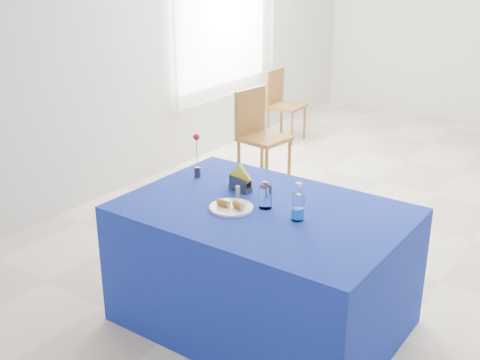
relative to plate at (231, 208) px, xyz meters
The scene contains 15 objects.
floor 2.15m from the plate, 80.28° to the left, with size 7.00×7.00×0.00m, color beige.
room_shell 2.24m from the plate, 80.28° to the left, with size 7.00×7.00×7.00m.
window_pane 3.59m from the plate, 127.45° to the left, with size 0.04×1.50×1.60m, color white.
curtain 3.55m from the plate, 126.53° to the left, with size 0.04×1.75×1.85m, color white.
plate is the anchor object (origin of this frame).
drinking_glass 0.20m from the plate, 39.63° to the left, with size 0.07×0.07×0.13m, color white.
salt_shaker 0.14m from the plate, 110.15° to the left, with size 0.03×0.03×0.09m, color slate.
pepper_shaker 0.29m from the plate, 81.42° to the left, with size 0.03×0.03×0.09m, color slate.
blue_table 0.43m from the plate, 40.57° to the left, with size 1.60×1.10×0.76m.
water_bottle 0.40m from the plate, 13.97° to the left, with size 0.07×0.07×0.21m.
napkin_holder 0.28m from the plate, 114.79° to the left, with size 0.16×0.08×0.17m.
rose_vase 0.57m from the plate, 149.23° to the left, with size 0.04×0.04×0.29m.
chair_win_a 2.44m from the plate, 120.04° to the left, with size 0.45×0.45×0.91m.
chair_win_b 3.87m from the plate, 117.26° to the left, with size 0.39×0.39×0.83m.
banana_pieces 0.03m from the plate, 62.75° to the right, with size 0.17×0.08×0.04m.
Camera 1 is at (1.51, -4.51, 2.15)m, focal length 45.00 mm.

